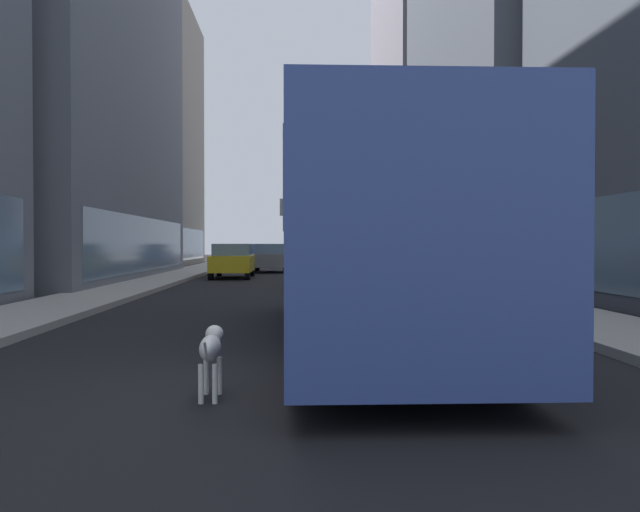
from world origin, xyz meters
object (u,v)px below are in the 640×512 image
Objects in this scene: car_grey_wagon at (271,258)px; car_yellow_taxi at (233,261)px; transit_bus at (364,234)px; car_red_coupe at (324,265)px; dalmatian_dog at (211,349)px; car_blue_hatchback at (255,254)px; car_silver_sedan at (330,255)px.

car_yellow_taxi is (-1.60, -6.54, 0.00)m from car_grey_wagon.
car_red_coupe is at bearing 90.00° from transit_bus.
dalmatian_dog is at bearing -116.44° from transit_bus.
car_red_coupe is at bearing -80.00° from car_grey_wagon.
car_red_coupe reaches higher than dalmatian_dog.
car_red_coupe is (4.00, -26.47, -0.00)m from car_blue_hatchback.
car_grey_wagon is 1.03× the size of car_red_coupe.
car_grey_wagon is 11.23m from car_silver_sedan.
car_yellow_taxi is 0.97× the size of car_blue_hatchback.
car_silver_sedan reaches higher than dalmatian_dog.
car_yellow_taxi and car_blue_hatchback have the same top height.
transit_bus is at bearing -90.00° from car_red_coupe.
transit_bus is at bearing -79.07° from car_yellow_taxi.
car_blue_hatchback is at bearing 90.00° from car_yellow_taxi.
car_grey_wagon is 0.90× the size of car_blue_hatchback.
transit_bus reaches higher than car_yellow_taxi.
car_silver_sedan is (1.60, 37.74, -0.95)m from transit_bus.
car_grey_wagon is 12.95m from car_blue_hatchback.
transit_bus is 21.12m from car_yellow_taxi.
car_yellow_taxi is 19.39m from car_blue_hatchback.
car_silver_sedan is (1.60, 24.10, 0.00)m from car_red_coupe.
car_yellow_taxi is (-4.00, 20.71, -0.95)m from transit_bus.
car_blue_hatchback is 6.08m from car_silver_sedan.
car_grey_wagon is at bearing -110.87° from car_silver_sedan.
car_red_coupe and car_silver_sedan have the same top height.
car_silver_sedan is at bearing 87.57° from transit_bus.
dalmatian_dog is (-2.05, -4.13, -1.26)m from transit_bus.
car_yellow_taxi is at bearing -108.21° from car_silver_sedan.
transit_bus is 27.37m from car_grey_wagon.
car_grey_wagon is 4.28× the size of dalmatian_dog.
car_yellow_taxi is 1.12× the size of car_red_coupe.
car_grey_wagon is at bearing 76.25° from car_yellow_taxi.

